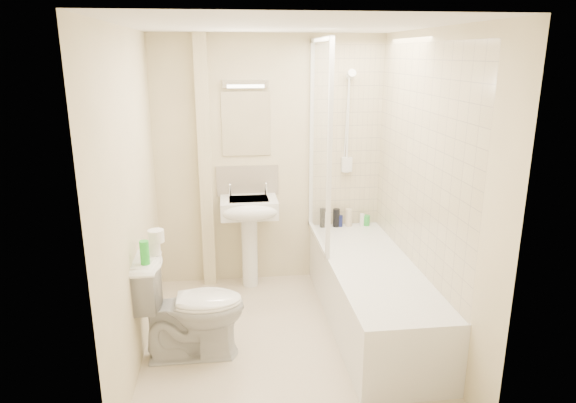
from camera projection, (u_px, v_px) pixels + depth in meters
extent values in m
plane|color=beige|center=(285.00, 341.00, 4.11)|extent=(2.50, 2.50, 0.00)
cube|color=beige|center=(270.00, 163.00, 4.97)|extent=(2.20, 0.02, 2.40)
cube|color=beige|center=(132.00, 202.00, 3.65)|extent=(0.02, 2.50, 2.40)
cube|color=beige|center=(428.00, 192.00, 3.90)|extent=(0.02, 2.50, 2.40)
cube|color=white|center=(285.00, 25.00, 3.44)|extent=(2.20, 2.50, 0.02)
cube|color=beige|center=(347.00, 138.00, 4.98)|extent=(0.70, 0.01, 1.75)
cube|color=beige|center=(419.00, 158.00, 4.03)|extent=(0.01, 2.10, 1.75)
cube|color=beige|center=(205.00, 166.00, 4.84)|extent=(0.12, 0.12, 2.40)
cube|color=beige|center=(247.00, 181.00, 4.98)|extent=(0.60, 0.02, 0.30)
cube|color=white|center=(246.00, 124.00, 4.83)|extent=(0.46, 0.01, 0.60)
cube|color=silver|center=(245.00, 84.00, 4.70)|extent=(0.42, 0.07, 0.07)
cube|color=white|center=(371.00, 294.00, 4.31)|extent=(0.70, 2.10, 0.55)
cube|color=white|center=(372.00, 270.00, 4.25)|extent=(0.56, 1.96, 0.05)
cube|color=white|center=(320.00, 144.00, 4.52)|extent=(0.01, 0.90, 1.80)
cube|color=white|center=(311.00, 137.00, 4.93)|extent=(0.04, 0.04, 1.80)
cube|color=white|center=(330.00, 154.00, 4.09)|extent=(0.04, 0.04, 1.80)
cube|color=white|center=(321.00, 39.00, 4.27)|extent=(0.04, 0.90, 0.04)
cube|color=white|center=(318.00, 238.00, 4.76)|extent=(0.04, 0.90, 0.03)
cylinder|color=white|center=(348.00, 126.00, 4.92)|extent=(0.02, 0.02, 0.90)
cylinder|color=white|center=(346.00, 171.00, 5.05)|extent=(0.05, 0.05, 0.02)
cylinder|color=white|center=(349.00, 78.00, 4.80)|extent=(0.05, 0.05, 0.02)
cylinder|color=white|center=(351.00, 75.00, 4.73)|extent=(0.08, 0.11, 0.11)
cube|color=white|center=(347.00, 165.00, 5.03)|extent=(0.10, 0.05, 0.14)
cylinder|color=white|center=(347.00, 121.00, 4.88)|extent=(0.01, 0.13, 0.84)
cylinder|color=white|center=(250.00, 251.00, 5.01)|extent=(0.15, 0.15, 0.72)
cube|color=white|center=(249.00, 207.00, 4.86)|extent=(0.53, 0.41, 0.16)
ellipsoid|color=white|center=(250.00, 212.00, 4.70)|extent=(0.53, 0.23, 0.16)
cube|color=silver|center=(249.00, 201.00, 4.84)|extent=(0.37, 0.27, 0.04)
cylinder|color=white|center=(230.00, 191.00, 4.91)|extent=(0.03, 0.03, 0.10)
cylinder|color=white|center=(266.00, 190.00, 4.95)|extent=(0.03, 0.03, 0.10)
sphere|color=white|center=(230.00, 185.00, 4.89)|extent=(0.04, 0.04, 0.04)
sphere|color=white|center=(266.00, 184.00, 4.93)|extent=(0.04, 0.04, 0.04)
cylinder|color=black|center=(323.00, 218.00, 5.10)|extent=(0.06, 0.06, 0.19)
cylinder|color=white|center=(326.00, 219.00, 5.10)|extent=(0.05, 0.05, 0.16)
cylinder|color=black|center=(336.00, 218.00, 5.11)|extent=(0.07, 0.07, 0.18)
cylinder|color=#131953|center=(340.00, 221.00, 5.13)|extent=(0.05, 0.05, 0.11)
cylinder|color=beige|center=(349.00, 218.00, 5.13)|extent=(0.07, 0.07, 0.18)
cylinder|color=white|center=(362.00, 220.00, 5.15)|extent=(0.05, 0.05, 0.12)
cylinder|color=green|center=(366.00, 220.00, 5.16)|extent=(0.07, 0.07, 0.10)
imported|color=white|center=(191.00, 307.00, 3.82)|extent=(0.45, 0.79, 0.80)
cylinder|color=white|center=(153.00, 248.00, 3.74)|extent=(0.10, 0.10, 0.10)
cylinder|color=white|center=(156.00, 236.00, 3.71)|extent=(0.12, 0.12, 0.09)
cylinder|color=green|center=(145.00, 253.00, 3.56)|extent=(0.06, 0.06, 0.17)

